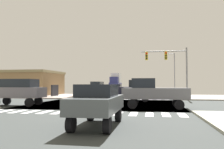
{
  "coord_description": "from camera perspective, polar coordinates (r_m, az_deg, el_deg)",
  "views": [
    {
      "loc": [
        4.38,
        -21.9,
        1.88
      ],
      "look_at": [
        -0.84,
        8.37,
        3.2
      ],
      "focal_mm": 36.67,
      "sensor_mm": 36.0,
      "label": 1
    }
  ],
  "objects": [
    {
      "name": "suv_farside_1",
      "position": [
        21.75,
        -22.46,
        -3.55
      ],
      "size": [
        4.6,
        1.96,
        2.34
      ],
      "rotation": [
        0.0,
        0.0,
        1.57
      ],
      "color": "black",
      "rests_on": "ground"
    },
    {
      "name": "traffic_signal_mast",
      "position": [
        29.21,
        13.95,
        3.14
      ],
      "size": [
        5.62,
        0.55,
        6.39
      ],
      "color": "gray",
      "rests_on": "ground"
    },
    {
      "name": "box_truck_leading_1",
      "position": [
        60.84,
        0.92,
        -1.81
      ],
      "size": [
        2.4,
        7.2,
        4.85
      ],
      "rotation": [
        0.0,
        0.0,
        3.14
      ],
      "color": "black",
      "rests_on": "ground"
    },
    {
      "name": "sidewalk_corner_nw",
      "position": [
        38.14,
        -17.41,
        -5.06
      ],
      "size": [
        12.0,
        12.0,
        0.14
      ],
      "color": "#A7948A",
      "rests_on": "ground"
    },
    {
      "name": "crosswalk_near",
      "position": [
        15.43,
        -7.87,
        -9.42
      ],
      "size": [
        13.5,
        2.0,
        0.01
      ],
      "color": "white",
      "rests_on": "ground"
    },
    {
      "name": "ground",
      "position": [
        22.41,
        -1.54,
        -7.33
      ],
      "size": [
        90.0,
        90.0,
        0.05
      ],
      "color": "#353A39"
    },
    {
      "name": "bank_building",
      "position": [
        41.68,
        -21.44,
        -2.06
      ],
      "size": [
        13.47,
        9.01,
        4.07
      ],
      "color": "#92714A",
      "rests_on": "ground"
    },
    {
      "name": "street_lamp",
      "position": [
        39.16,
        14.94,
        1.16
      ],
      "size": [
        1.78,
        0.32,
        7.06
      ],
      "color": "gray",
      "rests_on": "ground"
    },
    {
      "name": "pickup_middle_2",
      "position": [
        18.41,
        10.15,
        -4.25
      ],
      "size": [
        5.1,
        2.0,
        2.35
      ],
      "rotation": [
        0.0,
        0.0,
        1.57
      ],
      "color": "black",
      "rests_on": "ground"
    },
    {
      "name": "sedan_outer_3",
      "position": [
        10.34,
        -3.59,
        -6.69
      ],
      "size": [
        1.8,
        4.3,
        1.88
      ],
      "color": "black",
      "rests_on": "ground"
    },
    {
      "name": "sidewalk_corner_ne",
      "position": [
        35.02,
        24.12,
        -5.2
      ],
      "size": [
        12.0,
        12.0,
        0.14
      ],
      "color": "#A09B91",
      "rests_on": "ground"
    },
    {
      "name": "pickup_nearside_1",
      "position": [
        25.5,
        4.8,
        -3.77
      ],
      "size": [
        5.1,
        2.0,
        2.35
      ],
      "rotation": [
        0.0,
        0.0,
        4.71
      ],
      "color": "black",
      "rests_on": "ground"
    },
    {
      "name": "suv_trailing_2",
      "position": [
        40.24,
        -3.7,
        -3.14
      ],
      "size": [
        1.96,
        4.6,
        2.34
      ],
      "rotation": [
        0.0,
        0.0,
        3.14
      ],
      "color": "black",
      "rests_on": "ground"
    },
    {
      "name": "sedan_queued_2",
      "position": [
        42.61,
        1.17,
        -3.48
      ],
      "size": [
        1.8,
        4.3,
        1.88
      ],
      "rotation": [
        0.0,
        0.0,
        3.14
      ],
      "color": "black",
      "rests_on": "ground"
    },
    {
      "name": "crosswalk_far",
      "position": [
        29.62,
        0.77,
        -6.09
      ],
      "size": [
        13.5,
        2.0,
        0.01
      ],
      "color": "white",
      "rests_on": "ground"
    }
  ]
}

